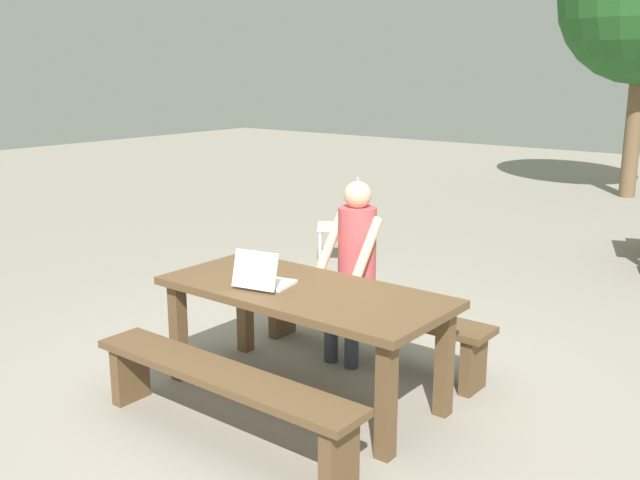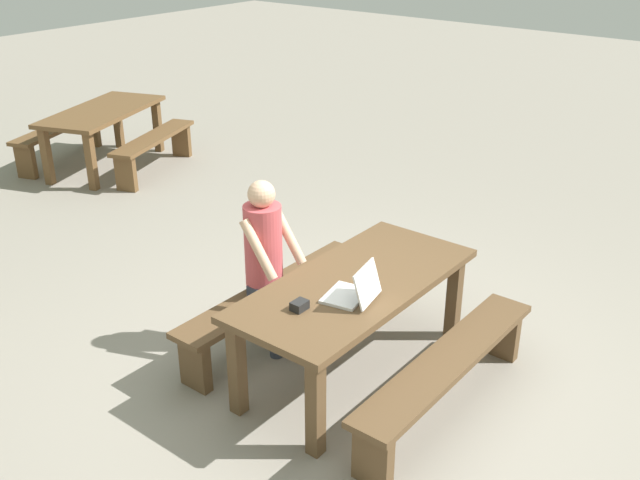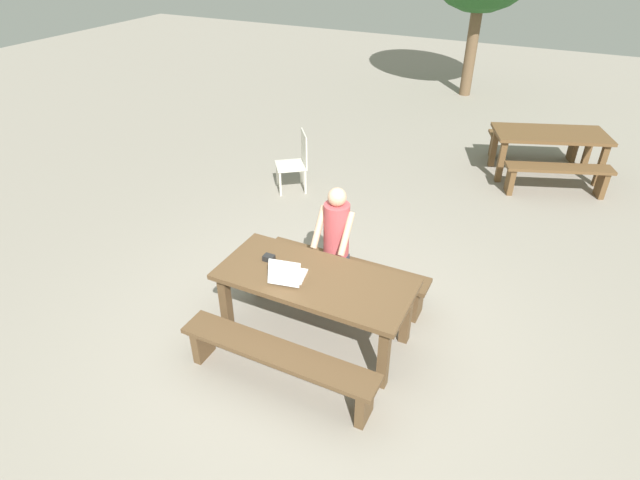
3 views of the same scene
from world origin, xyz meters
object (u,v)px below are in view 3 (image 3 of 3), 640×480
at_px(laptop, 287,274).
at_px(plastic_chair, 296,161).
at_px(person_seated, 335,238).
at_px(picnic_table_mid, 550,139).
at_px(picnic_table_front, 315,286).
at_px(small_pouch, 269,258).

xyz_separation_m(laptop, plastic_chair, (-1.50, 2.95, -0.32)).
distance_m(person_seated, picnic_table_mid, 4.63).
bearing_deg(plastic_chair, picnic_table_front, -5.55).
bearing_deg(picnic_table_mid, small_pouch, -133.97).
distance_m(plastic_chair, picnic_table_mid, 4.00).
distance_m(picnic_table_front, person_seated, 0.71).
relative_size(laptop, picnic_table_mid, 0.19).
bearing_deg(small_pouch, picnic_table_front, -5.23).
bearing_deg(picnic_table_front, picnic_table_mid, 71.86).
bearing_deg(small_pouch, plastic_chair, 113.32).
bearing_deg(laptop, picnic_table_front, -157.80).
height_order(laptop, small_pouch, laptop).
height_order(small_pouch, person_seated, person_seated).
relative_size(plastic_chair, picnic_table_mid, 0.48).
bearing_deg(picnic_table_front, laptop, -146.35).
bearing_deg(plastic_chair, laptop, -9.98).
xyz_separation_m(picnic_table_front, person_seated, (-0.11, 0.69, 0.12)).
height_order(picnic_table_front, picnic_table_mid, picnic_table_mid).
relative_size(laptop, plastic_chair, 0.40).
xyz_separation_m(laptop, small_pouch, (-0.31, 0.19, -0.03)).
relative_size(person_seated, picnic_table_mid, 0.69).
distance_m(small_pouch, person_seated, 0.77).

